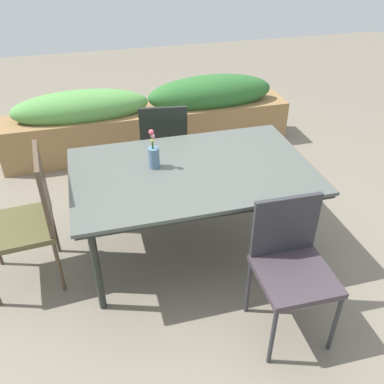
# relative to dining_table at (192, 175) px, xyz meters

# --- Properties ---
(ground_plane) EXTENTS (12.00, 12.00, 0.00)m
(ground_plane) POSITION_rel_dining_table_xyz_m (0.02, 0.07, -0.70)
(ground_plane) COLOR #756B5B
(dining_table) EXTENTS (1.72, 1.08, 0.75)m
(dining_table) POSITION_rel_dining_table_xyz_m (0.00, 0.00, 0.00)
(dining_table) COLOR #4C514C
(dining_table) RESTS_ON ground
(chair_end_left) EXTENTS (0.51, 0.51, 1.00)m
(chair_end_left) POSITION_rel_dining_table_xyz_m (-1.16, 0.01, -0.14)
(chair_end_left) COLOR #4E4A2A
(chair_end_left) RESTS_ON ground
(chair_near_right) EXTENTS (0.45, 0.45, 0.91)m
(chair_near_right) POSITION_rel_dining_table_xyz_m (0.39, -0.85, -0.16)
(chair_near_right) COLOR #3C3239
(chair_near_right) RESTS_ON ground
(chair_far_side) EXTENTS (0.49, 0.49, 0.93)m
(chair_far_side) POSITION_rel_dining_table_xyz_m (-0.04, 0.85, -0.17)
(chair_far_side) COLOR #1E2E24
(chair_far_side) RESTS_ON ground
(flower_vase) EXTENTS (0.08, 0.08, 0.30)m
(flower_vase) POSITION_rel_dining_table_xyz_m (-0.26, 0.09, 0.14)
(flower_vase) COLOR slate
(flower_vase) RESTS_ON dining_table
(planter_box) EXTENTS (3.14, 0.47, 0.81)m
(planter_box) POSITION_rel_dining_table_xyz_m (-0.01, 1.76, -0.32)
(planter_box) COLOR olive
(planter_box) RESTS_ON ground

